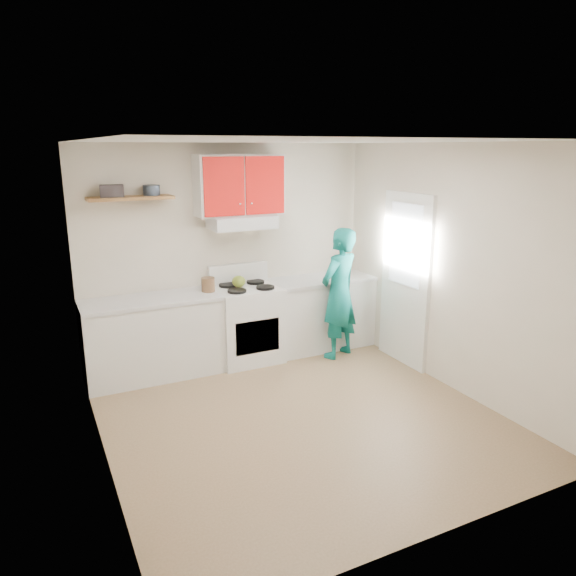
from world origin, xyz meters
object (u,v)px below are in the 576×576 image
stove (247,324)px  tin (152,190)px  kettle (239,281)px  person (339,293)px  crock (208,285)px

stove → tin: size_ratio=4.99×
stove → kettle: kettle is taller
stove → person: bearing=-19.6°
kettle → person: size_ratio=0.10×
crock → person: 1.60m
stove → tin: bearing=169.4°
tin → crock: bearing=-16.9°
tin → person: 2.51m
kettle → stove: bearing=-38.9°
tin → person: bearing=-15.3°
stove → crock: crock is taller
crock → person: bearing=-14.7°
kettle → person: person is taller
stove → tin: (-1.02, 0.19, 1.63)m
kettle → crock: 0.40m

